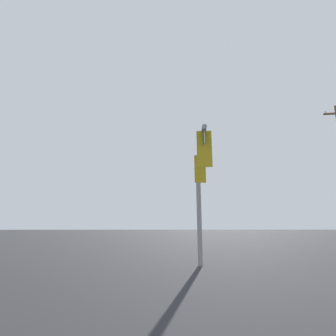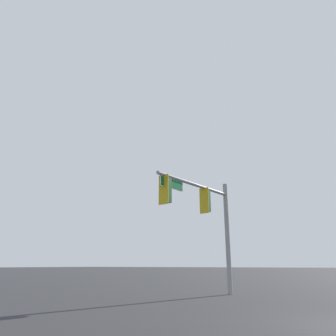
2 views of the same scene
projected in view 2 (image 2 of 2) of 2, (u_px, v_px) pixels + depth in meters
signal_pole_near at (206, 212)px, 16.45m from camera, size 5.96×1.10×5.85m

